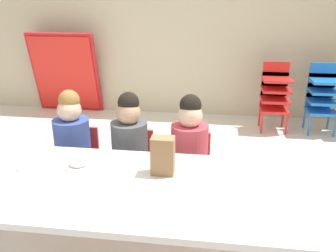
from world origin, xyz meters
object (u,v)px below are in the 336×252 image
Objects in this scene: seated_child_far_right at (190,145)px; folded_activity_table at (65,73)px; kid_chair_red_stack at (275,92)px; kid_chair_blue_stack at (322,94)px; paper_plate_center_table at (32,166)px; paper_plate_near_edge at (79,165)px; paper_bag_brown at (163,156)px; craft_table at (131,191)px; seated_child_middle_seat at (130,142)px; donut_powdered_on_plate at (79,162)px; seated_child_near_camera at (73,139)px.

folded_activity_table is at bearing 129.88° from seated_child_far_right.
kid_chair_red_stack is (0.86, 1.90, -0.10)m from seated_child_far_right.
seated_child_far_right is 2.36m from kid_chair_blue_stack.
paper_plate_center_table is at bearing -133.44° from kid_chair_blue_stack.
seated_child_far_right is 0.79m from paper_plate_near_edge.
craft_table is at bearing -136.46° from paper_bag_brown.
folded_activity_table is 3.21m from paper_bag_brown.
paper_bag_brown is 0.52m from paper_plate_near_edge.
seated_child_middle_seat is at bearing 180.00° from seated_child_far_right.
seated_child_middle_seat is 0.52m from donut_powdered_on_plate.
paper_plate_center_table is 1.62× the size of donut_powdered_on_plate.
paper_plate_center_table is (-0.28, -0.04, 0.00)m from paper_plate_near_edge.
craft_table is at bearing -11.23° from paper_plate_center_table.
kid_chair_red_stack is 2.81m from paper_plate_near_edge.
craft_table is 0.40m from donut_powdered_on_plate.
paper_plate_near_edge is at bearing -63.96° from seated_child_near_camera.
folded_activity_table is at bearing 174.59° from kid_chair_blue_stack.
seated_child_middle_seat is 5.10× the size of paper_plate_center_table.
seated_child_near_camera is 5.10× the size of paper_plate_near_edge.
seated_child_near_camera is 1.00× the size of seated_child_middle_seat.
seated_child_middle_seat is (0.43, 0.00, 0.00)m from seated_child_near_camera.
seated_child_near_camera is 0.54m from paper_plate_near_edge.
kid_chair_blue_stack is 3.12m from paper_plate_near_edge.
seated_child_far_right is at bearing 0.00° from seated_child_middle_seat.
kid_chair_blue_stack is 3.34m from paper_plate_center_table.
seated_child_near_camera and seated_child_middle_seat have the same top height.
craft_table is at bearing -47.73° from seated_child_near_camera.
seated_child_far_right reaches higher than paper_plate_near_edge.
craft_table is at bearing -113.88° from kid_chair_red_stack.
seated_child_middle_seat is 2.62m from folded_activity_table.
paper_plate_near_edge is (-0.35, 0.17, 0.05)m from craft_table.
paper_bag_brown is 0.52m from donut_powdered_on_plate.
paper_bag_brown is (-1.51, -2.40, 0.25)m from kid_chair_blue_stack.
donut_powdered_on_plate reaches higher than paper_plate_center_table.
kid_chair_red_stack is at bearing 58.10° from paper_plate_near_edge.
folded_activity_table reaches higher than paper_bag_brown.
folded_activity_table is at bearing 118.88° from craft_table.
seated_child_near_camera is at bearing 132.27° from craft_table.
paper_bag_brown is 0.79m from paper_plate_center_table.
folded_activity_table reaches higher than seated_child_far_right.
seated_child_far_right is at bearing 37.79° from donut_powdered_on_plate.
kid_chair_blue_stack is 3.12m from donut_powdered_on_plate.
kid_chair_blue_stack is (0.53, 0.00, 0.00)m from kid_chair_red_stack.
seated_child_near_camera is 0.84× the size of folded_activity_table.
seated_child_middle_seat is at bearing 122.06° from paper_bag_brown.
paper_plate_center_table is 0.28m from donut_powdered_on_plate.
seated_child_near_camera is 2.41m from folded_activity_table.
seated_child_far_right is at bearing -126.27° from kid_chair_blue_stack.
seated_child_middle_seat is 1.00× the size of seated_child_far_right.
donut_powdered_on_plate is (1.22, -2.69, 0.08)m from folded_activity_table.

